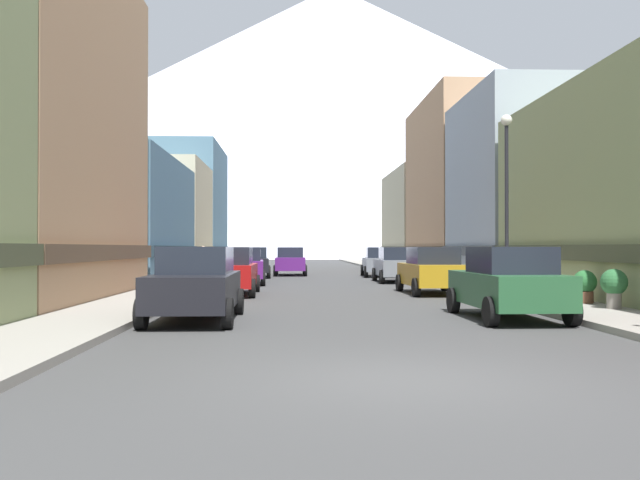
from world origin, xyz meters
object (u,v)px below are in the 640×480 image
at_px(pedestrian_1, 486,270).
at_px(car_right_2, 396,265).
at_px(car_left_3, 253,262).
at_px(car_right_3, 379,262).
at_px(potted_plant_2, 614,285).
at_px(pedestrian_2, 194,266).
at_px(car_left_0, 196,284).
at_px(car_left_2, 244,266).
at_px(potted_plant_1, 506,278).
at_px(streetlamp_right, 507,178).
at_px(potted_plant_0, 585,285).
at_px(car_right_0, 508,283).
at_px(car_right_1, 432,270).
at_px(car_driving_0, 290,261).
at_px(pedestrian_0, 203,263).
at_px(car_left_1, 230,271).

bearing_deg(pedestrian_1, car_right_2, 108.26).
distance_m(car_left_3, car_right_3, 7.64).
xyz_separation_m(potted_plant_2, pedestrian_2, (-13.25, 15.86, 0.07)).
xyz_separation_m(car_left_0, car_left_2, (0.00, 16.35, 0.00)).
distance_m(potted_plant_1, streetlamp_right, 6.50).
bearing_deg(pedestrian_2, potted_plant_2, -50.12).
distance_m(car_right_2, streetlamp_right, 13.41).
height_order(car_left_0, potted_plant_0, car_left_0).
bearing_deg(car_right_0, car_right_1, 90.00).
bearing_deg(car_driving_0, streetlamp_right, -72.44).
height_order(car_right_3, car_driving_0, same).
bearing_deg(pedestrian_0, car_left_2, -58.43).
xyz_separation_m(car_left_3, potted_plant_0, (10.80, -20.81, -0.22)).
height_order(car_right_1, streetlamp_right, streetlamp_right).
relative_size(car_left_2, potted_plant_0, 4.67).
bearing_deg(car_driving_0, car_right_1, -73.07).
height_order(car_left_3, potted_plant_2, car_left_3).
bearing_deg(car_right_2, car_left_0, -112.93).
relative_size(car_right_2, car_right_3, 0.99).
bearing_deg(car_left_1, car_left_3, 89.99).
distance_m(car_left_0, car_right_0, 7.60).
bearing_deg(pedestrian_2, potted_plant_1, -27.13).
distance_m(potted_plant_0, streetlamp_right, 4.21).
relative_size(potted_plant_1, pedestrian_1, 0.50).
bearing_deg(pedestrian_0, car_right_1, -47.87).
bearing_deg(car_right_0, potted_plant_1, 72.58).
bearing_deg(car_driving_0, car_left_3, -124.78).
bearing_deg(car_right_3, car_driving_0, 156.83).
distance_m(potted_plant_2, pedestrian_2, 20.66).
height_order(car_left_1, pedestrian_0, pedestrian_0).
height_order(car_left_2, potted_plant_2, car_left_2).
height_order(car_driving_0, pedestrian_0, pedestrian_0).
xyz_separation_m(car_left_0, pedestrian_2, (-2.45, 17.07, -0.05)).
bearing_deg(streetlamp_right, car_left_0, -151.29).
bearing_deg(car_left_0, potted_plant_2, 6.40).
height_order(car_left_0, pedestrian_1, car_left_0).
distance_m(car_left_3, pedestrian_0, 4.25).
bearing_deg(potted_plant_2, car_left_0, -173.60).
relative_size(car_left_3, pedestrian_0, 2.63).
relative_size(car_driving_0, potted_plant_1, 5.71).
bearing_deg(car_right_1, pedestrian_1, 28.14).
bearing_deg(car_right_1, car_left_1, -177.91).
bearing_deg(pedestrian_1, car_right_1, -151.86).
height_order(car_left_3, car_driving_0, same).
xyz_separation_m(car_left_0, potted_plant_1, (10.80, 10.28, -0.35)).
bearing_deg(car_right_0, car_driving_0, 101.35).
height_order(car_right_1, potted_plant_0, car_right_1).
relative_size(potted_plant_1, streetlamp_right, 0.13).
bearing_deg(car_right_3, pedestrian_2, -142.90).
bearing_deg(pedestrian_0, car_driving_0, 54.98).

